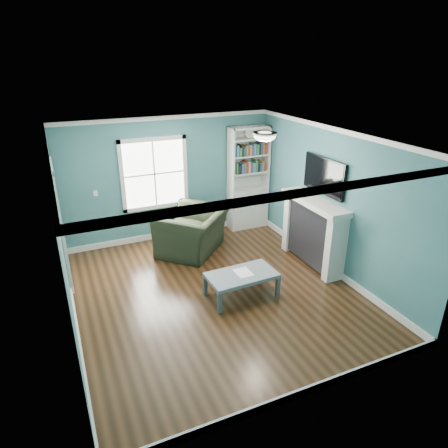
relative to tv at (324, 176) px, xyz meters
name	(u,v)px	position (x,y,z in m)	size (l,w,h in m)	color
floor	(215,292)	(-2.20, -0.20, -1.72)	(5.00, 5.00, 0.00)	black
room_walls	(214,204)	(-2.20, -0.20, -0.14)	(5.00, 5.00, 5.00)	#33676C
trim	(215,225)	(-2.20, -0.20, -0.49)	(4.50, 5.00, 2.60)	white
window	(154,174)	(-2.50, 2.29, -0.27)	(1.40, 0.06, 1.50)	white
bookshelf	(248,188)	(-0.43, 2.10, -0.80)	(0.90, 0.35, 2.31)	silver
fireplace	(313,233)	(-0.12, 0.00, -1.09)	(0.44, 1.58, 1.30)	black
tv	(324,176)	(0.00, 0.00, 0.00)	(0.06, 1.10, 0.65)	black
door	(61,225)	(-4.42, 1.20, -0.65)	(0.12, 0.98, 2.17)	silver
ceiling_fixture	(265,136)	(-1.30, -0.10, 0.82)	(0.38, 0.38, 0.15)	white
light_switch	(95,193)	(-3.70, 2.28, -0.52)	(0.08, 0.01, 0.12)	white
recliner	(192,225)	(-2.02, 1.40, -1.15)	(1.32, 0.86, 1.16)	black
coffee_table	(242,277)	(-1.84, -0.47, -1.37)	(1.15, 0.66, 0.41)	#464E54
paper_sheet	(243,272)	(-1.80, -0.45, -1.31)	(0.25, 0.32, 0.00)	white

